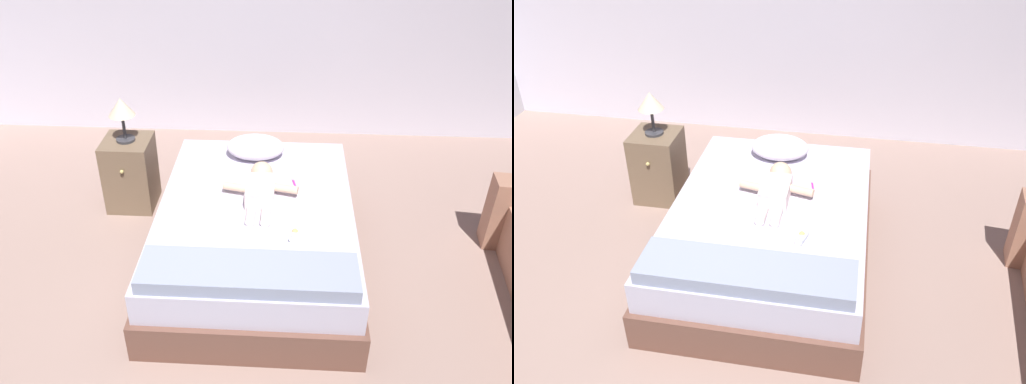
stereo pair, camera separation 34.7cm
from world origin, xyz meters
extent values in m
plane|color=gray|center=(0.00, 0.00, 0.00)|extent=(8.00, 8.00, 0.00)
cube|color=silver|center=(0.00, 3.00, 1.27)|extent=(8.00, 0.12, 2.54)
cube|color=brown|center=(0.22, 0.91, 0.13)|extent=(1.34, 1.89, 0.25)
cube|color=silver|center=(0.22, 0.91, 0.36)|extent=(1.28, 1.82, 0.21)
ellipsoid|color=white|center=(0.17, 1.58, 0.54)|extent=(0.44, 0.32, 0.16)
cube|color=white|center=(0.24, 0.99, 0.52)|extent=(0.19, 0.29, 0.12)
sphere|color=beige|center=(0.24, 1.20, 0.54)|extent=(0.16, 0.16, 0.16)
cylinder|color=beige|center=(0.07, 1.03, 0.52)|extent=(0.18, 0.09, 0.06)
cylinder|color=beige|center=(0.41, 1.03, 0.52)|extent=(0.18, 0.10, 0.06)
cylinder|color=white|center=(0.19, 0.76, 0.50)|extent=(0.06, 0.18, 0.06)
cylinder|color=white|center=(0.29, 0.76, 0.50)|extent=(0.06, 0.18, 0.06)
cube|color=#BD2A9B|center=(0.47, 1.18, 0.47)|extent=(0.03, 0.11, 0.01)
cube|color=white|center=(0.46, 1.23, 0.48)|extent=(0.02, 0.03, 0.01)
cube|color=brown|center=(-0.82, 1.56, 0.29)|extent=(0.37, 0.37, 0.58)
sphere|color=tan|center=(-0.82, 1.36, 0.42)|extent=(0.03, 0.03, 0.03)
cylinder|color=#333338|center=(-0.82, 1.56, 0.59)|extent=(0.14, 0.14, 0.02)
cylinder|color=#333338|center=(-0.82, 1.56, 0.69)|extent=(0.02, 0.02, 0.19)
cone|color=beige|center=(-0.82, 1.56, 0.86)|extent=(0.20, 0.20, 0.14)
cube|color=#8D98B2|center=(0.22, 0.18, 0.51)|extent=(1.20, 0.32, 0.08)
cylinder|color=white|center=(0.47, 0.57, 0.49)|extent=(0.08, 0.12, 0.05)
cone|color=#EFBE6A|center=(0.47, 0.57, 0.53)|extent=(0.04, 0.04, 0.02)
camera|label=1|loc=(0.39, -2.00, 2.45)|focal=37.23mm
camera|label=2|loc=(0.73, -1.96, 2.45)|focal=37.23mm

